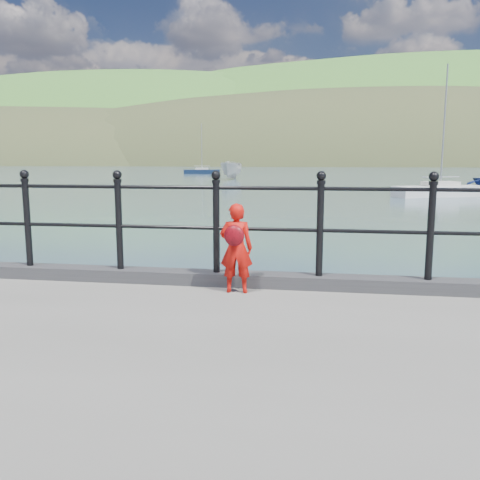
% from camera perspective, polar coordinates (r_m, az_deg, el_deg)
% --- Properties ---
extents(ground, '(600.00, 600.00, 0.00)m').
position_cam_1_polar(ground, '(6.67, -7.48, -12.80)').
color(ground, '#2D4251').
rests_on(ground, ground).
extents(kerb, '(60.00, 0.30, 0.15)m').
position_cam_1_polar(kerb, '(6.21, -8.08, -4.06)').
color(kerb, '#28282B').
rests_on(kerb, quay).
extents(railing, '(18.11, 0.11, 1.20)m').
position_cam_1_polar(railing, '(6.08, -8.24, 2.83)').
color(railing, black).
rests_on(railing, kerb).
extents(far_shore, '(830.00, 200.00, 156.00)m').
position_cam_1_polar(far_shore, '(249.30, 17.50, 2.93)').
color(far_shore, '#333A21').
rests_on(far_shore, ground).
extents(child, '(0.38, 0.31, 1.00)m').
position_cam_1_polar(child, '(5.61, -0.44, -0.84)').
color(child, red).
rests_on(child, quay).
extents(launch_white, '(2.39, 5.80, 2.21)m').
position_cam_1_polar(launch_white, '(61.46, -0.92, 7.83)').
color(launch_white, beige).
rests_on(launch_white, ground).
extents(sailboat_near, '(6.45, 4.18, 8.64)m').
position_cam_1_polar(sailboat_near, '(36.16, 21.54, 5.09)').
color(sailboat_near, silver).
rests_on(sailboat_near, ground).
extents(sailboat_left, '(6.01, 2.52, 8.31)m').
position_cam_1_polar(sailboat_left, '(84.44, -4.29, 7.64)').
color(sailboat_left, '#0E1A32').
rests_on(sailboat_left, ground).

